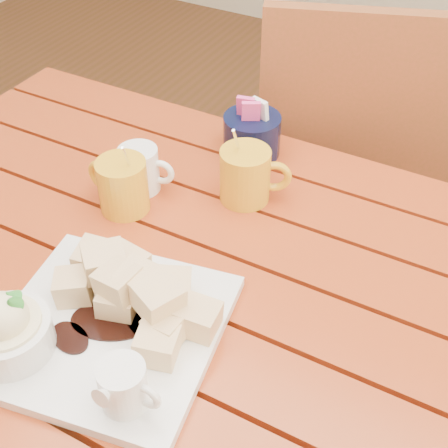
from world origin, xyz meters
The scene contains 7 objects.
table centered at (0.00, 0.00, 0.64)m, with size 1.20×0.79×0.75m.
dessert_plate centered at (-0.04, -0.16, 0.78)m, with size 0.33×0.33×0.11m.
coffee_mug_left centered at (-0.16, 0.08, 0.80)m, with size 0.11×0.08×0.13m.
coffee_mug_right centered at (0.00, 0.19, 0.80)m, with size 0.11×0.08×0.14m.
cream_pitcher centered at (-0.16, 0.13, 0.79)m, with size 0.10×0.08×0.08m.
sugar_caddy centered at (-0.05, 0.31, 0.79)m, with size 0.10×0.10×0.11m.
chair_far centered at (0.09, 0.62, 0.55)m, with size 0.59×0.59×0.98m.
Camera 1 is at (0.36, -0.54, 1.39)m, focal length 50.00 mm.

